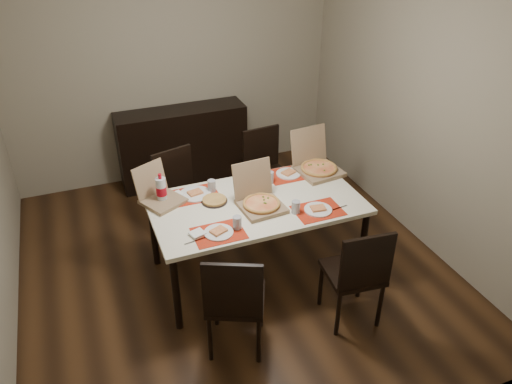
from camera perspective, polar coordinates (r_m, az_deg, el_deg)
ground at (r=4.82m, az=-2.68°, el=-8.20°), size 3.80×4.00×0.02m
room_walls at (r=4.35m, az=-5.17°, el=13.51°), size 3.84×4.02×2.62m
sideboard at (r=6.04m, az=-8.36°, el=5.32°), size 1.50×0.40×0.90m
dining_table at (r=4.32m, az=-0.00°, el=-1.89°), size 1.80×1.00×0.75m
chair_near_left at (r=3.69m, az=-2.45°, el=-12.17°), size 0.56×0.56×0.93m
chair_near_right at (r=3.99m, az=11.49°, el=-8.97°), size 0.46×0.46×0.93m
chair_far_left at (r=4.94m, az=-8.65°, el=-0.05°), size 0.52×0.52×0.93m
chair_far_right at (r=5.33m, az=1.14°, el=2.74°), size 0.46×0.46×0.93m
setting_near_left at (r=3.91m, az=-4.01°, el=-4.36°), size 0.49×0.30×0.11m
setting_near_right at (r=4.18m, az=6.40°, el=-1.94°), size 0.49×0.30×0.11m
setting_far_left at (r=4.42m, az=-6.74°, el=-0.02°), size 0.44×0.30×0.11m
setting_far_right at (r=4.67m, az=3.14°, el=1.98°), size 0.49×0.30×0.11m
napkin_loose at (r=4.28m, az=1.84°, el=-1.12°), size 0.16×0.15×0.02m
pizza_box_center at (r=4.20m, az=0.43°, el=-1.01°), size 0.38×0.42×0.35m
pizza_box_right at (r=4.77m, az=6.97°, el=2.99°), size 0.43×0.47×0.39m
pizza_box_left at (r=4.35m, az=-10.95°, el=-0.39°), size 0.44×0.45×0.31m
faina_plate at (r=4.30m, az=-4.77°, el=-0.96°), size 0.22×0.22×0.03m
dip_bowl at (r=4.44m, az=0.12°, el=0.32°), size 0.14×0.14×0.03m
soda_bottle at (r=4.31m, az=-10.76°, el=0.21°), size 0.09×0.09×0.27m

